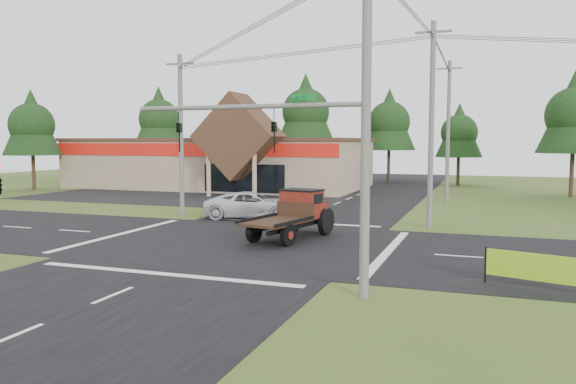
% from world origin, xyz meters
% --- Properties ---
extents(ground, '(120.00, 120.00, 0.00)m').
position_xyz_m(ground, '(0.00, 0.00, 0.00)').
color(ground, '#3A4F1C').
rests_on(ground, ground).
extents(road_ns, '(12.00, 120.00, 0.02)m').
position_xyz_m(road_ns, '(0.00, 0.00, 0.01)').
color(road_ns, black).
rests_on(road_ns, ground).
extents(road_ew, '(120.00, 12.00, 0.02)m').
position_xyz_m(road_ew, '(0.00, 0.00, 0.01)').
color(road_ew, black).
rests_on(road_ew, ground).
extents(parking_apron, '(28.00, 14.00, 0.02)m').
position_xyz_m(parking_apron, '(-14.00, 19.00, 0.01)').
color(parking_apron, black).
rests_on(parking_apron, ground).
extents(cvs_building, '(30.40, 18.20, 9.19)m').
position_xyz_m(cvs_building, '(-15.70, 29.57, 2.78)').
color(cvs_building, gray).
rests_on(cvs_building, ground).
extents(traffic_signal_mast, '(8.12, 0.24, 7.00)m').
position_xyz_m(traffic_signal_mast, '(5.82, -7.50, 4.43)').
color(traffic_signal_mast, '#595651').
rests_on(traffic_signal_mast, ground).
extents(utility_pole_nr, '(2.00, 0.30, 11.00)m').
position_xyz_m(utility_pole_nr, '(7.50, -7.50, 5.64)').
color(utility_pole_nr, '#595651').
rests_on(utility_pole_nr, ground).
extents(utility_pole_nw, '(2.00, 0.30, 10.50)m').
position_xyz_m(utility_pole_nw, '(-8.00, 8.00, 5.39)').
color(utility_pole_nw, '#595651').
rests_on(utility_pole_nw, ground).
extents(utility_pole_ne, '(2.00, 0.30, 11.50)m').
position_xyz_m(utility_pole_ne, '(8.00, 8.00, 5.89)').
color(utility_pole_ne, '#595651').
rests_on(utility_pole_ne, ground).
extents(utility_pole_n, '(2.00, 0.30, 11.20)m').
position_xyz_m(utility_pole_n, '(8.00, 22.00, 5.74)').
color(utility_pole_n, '#595651').
rests_on(utility_pole_n, ground).
extents(tree_row_a, '(6.72, 6.72, 12.12)m').
position_xyz_m(tree_row_a, '(-30.00, 40.00, 8.05)').
color(tree_row_a, '#332316').
rests_on(tree_row_a, ground).
extents(tree_row_b, '(5.60, 5.60, 10.10)m').
position_xyz_m(tree_row_b, '(-20.00, 42.00, 6.70)').
color(tree_row_b, '#332316').
rests_on(tree_row_b, ground).
extents(tree_row_c, '(7.28, 7.28, 13.13)m').
position_xyz_m(tree_row_c, '(-10.00, 41.00, 8.72)').
color(tree_row_c, '#332316').
rests_on(tree_row_c, ground).
extents(tree_row_d, '(6.16, 6.16, 11.11)m').
position_xyz_m(tree_row_d, '(0.00, 42.00, 7.38)').
color(tree_row_d, '#332316').
rests_on(tree_row_d, ground).
extents(tree_row_e, '(5.04, 5.04, 9.09)m').
position_xyz_m(tree_row_e, '(8.00, 40.00, 6.03)').
color(tree_row_e, '#332316').
rests_on(tree_row_e, ground).
extents(tree_side_w, '(5.60, 5.60, 10.10)m').
position_xyz_m(tree_side_w, '(-32.00, 20.00, 6.70)').
color(tree_side_w, '#332316').
rests_on(tree_side_w, ground).
extents(tree_side_ne, '(6.16, 6.16, 11.11)m').
position_xyz_m(tree_side_ne, '(18.00, 30.00, 7.38)').
color(tree_side_ne, '#332316').
rests_on(tree_side_ne, ground).
extents(antique_flatbed_truck, '(3.44, 6.24, 2.47)m').
position_xyz_m(antique_flatbed_truck, '(1.82, 1.62, 1.23)').
color(antique_flatbed_truck, '#54110C').
rests_on(antique_flatbed_truck, ground).
extents(roadside_banner, '(3.59, 1.14, 1.27)m').
position_xyz_m(roadside_banner, '(12.81, -4.84, 0.63)').
color(roadside_banner, '#7BB217').
rests_on(roadside_banner, ground).
extents(white_pickup, '(6.55, 4.27, 1.68)m').
position_xyz_m(white_pickup, '(-2.94, 8.06, 0.84)').
color(white_pickup, silver).
rests_on(white_pickup, ground).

